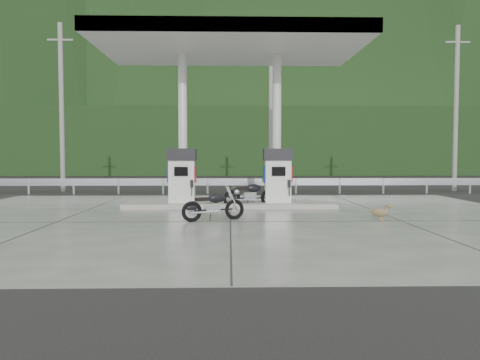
{
  "coord_description": "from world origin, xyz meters",
  "views": [
    {
      "loc": [
        -0.03,
        -13.07,
        1.74
      ],
      "look_at": [
        0.3,
        1.0,
        1.0
      ],
      "focal_mm": 35.0,
      "sensor_mm": 36.0,
      "label": 1
    }
  ],
  "objects_px": {
    "gas_pump_left": "(182,176)",
    "duck": "(380,213)",
    "motorcycle_right": "(213,206)",
    "gas_pump_right": "(278,176)",
    "motorcycle_left": "(251,195)"
  },
  "relations": [
    {
      "from": "gas_pump_right",
      "to": "motorcycle_right",
      "type": "xyz_separation_m",
      "value": [
        -2.04,
        -3.27,
        -0.66
      ]
    },
    {
      "from": "gas_pump_right",
      "to": "motorcycle_left",
      "type": "relative_size",
      "value": 1.03
    },
    {
      "from": "gas_pump_right",
      "to": "duck",
      "type": "distance_m",
      "value": 4.14
    },
    {
      "from": "gas_pump_left",
      "to": "motorcycle_right",
      "type": "xyz_separation_m",
      "value": [
        1.16,
        -3.27,
        -0.66
      ]
    },
    {
      "from": "gas_pump_left",
      "to": "duck",
      "type": "bearing_deg",
      "value": -30.15
    },
    {
      "from": "motorcycle_left",
      "to": "motorcycle_right",
      "type": "bearing_deg",
      "value": -123.79
    },
    {
      "from": "gas_pump_left",
      "to": "gas_pump_right",
      "type": "distance_m",
      "value": 3.2
    },
    {
      "from": "gas_pump_left",
      "to": "duck",
      "type": "relative_size",
      "value": 3.42
    },
    {
      "from": "gas_pump_left",
      "to": "duck",
      "type": "distance_m",
      "value": 6.54
    },
    {
      "from": "duck",
      "to": "motorcycle_right",
      "type": "bearing_deg",
      "value": -161.32
    },
    {
      "from": "gas_pump_left",
      "to": "motorcycle_right",
      "type": "relative_size",
      "value": 1.1
    },
    {
      "from": "gas_pump_right",
      "to": "gas_pump_left",
      "type": "bearing_deg",
      "value": 180.0
    },
    {
      "from": "gas_pump_right",
      "to": "duck",
      "type": "height_order",
      "value": "gas_pump_right"
    },
    {
      "from": "motorcycle_right",
      "to": "duck",
      "type": "xyz_separation_m",
      "value": [
        4.45,
        0.02,
        -0.2
      ]
    },
    {
      "from": "gas_pump_right",
      "to": "duck",
      "type": "xyz_separation_m",
      "value": [
        2.4,
        -3.25,
        -0.86
      ]
    }
  ]
}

